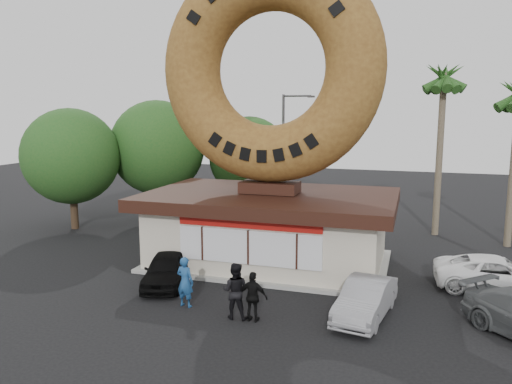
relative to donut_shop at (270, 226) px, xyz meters
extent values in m
plane|color=black|center=(0.00, -5.98, -1.77)|extent=(90.00, 90.00, 0.00)
cube|color=beige|center=(0.00, 0.02, -0.27)|extent=(10.00, 6.00, 3.00)
cube|color=#999993|center=(0.00, 0.02, -1.69)|extent=(10.60, 6.60, 0.15)
cube|color=#3F3F3F|center=(0.00, 0.02, 1.28)|extent=(10.00, 6.00, 0.10)
cube|color=black|center=(0.00, 0.02, 1.23)|extent=(11.20, 7.20, 0.55)
cube|color=silver|center=(0.00, -3.03, -0.22)|extent=(6.00, 0.12, 1.40)
cube|color=#A8130E|center=(0.00, -3.05, 0.78)|extent=(6.00, 0.10, 0.45)
cube|color=black|center=(0.00, 0.02, 1.78)|extent=(2.60, 1.40, 0.50)
torus|color=olive|center=(0.00, 0.02, 6.99)|extent=(9.92, 2.53, 9.92)
cylinder|color=#473321|center=(-9.50, 7.02, -0.12)|extent=(0.44, 0.44, 3.30)
sphere|color=#1D4F1C|center=(-9.50, 7.02, 2.88)|extent=(6.00, 6.00, 6.00)
cylinder|color=#473321|center=(-4.00, 9.02, -0.34)|extent=(0.44, 0.44, 2.86)
sphere|color=#1D4F1C|center=(-4.00, 9.02, 2.26)|extent=(5.20, 5.20, 5.20)
cylinder|color=#473321|center=(-13.00, 3.02, -0.23)|extent=(0.44, 0.44, 3.08)
sphere|color=#1D4F1C|center=(-13.00, 3.02, 2.57)|extent=(5.60, 5.60, 5.60)
cylinder|color=#726651|center=(7.50, 8.02, 2.73)|extent=(0.36, 0.36, 9.00)
cylinder|color=#59595E|center=(-2.00, 10.02, 2.23)|extent=(0.18, 0.18, 8.00)
cylinder|color=#59595E|center=(-1.10, 10.02, 6.13)|extent=(1.80, 0.12, 0.12)
cube|color=#59595E|center=(-0.20, 10.02, 6.08)|extent=(0.45, 0.20, 0.12)
imported|color=navy|center=(-1.43, -5.93, -0.85)|extent=(0.73, 0.54, 1.84)
imported|color=black|center=(0.63, -6.35, -0.80)|extent=(1.01, 0.82, 1.94)
imported|color=black|center=(1.30, -6.41, -0.91)|extent=(1.02, 0.47, 1.71)
imported|color=black|center=(-3.17, -4.12, -1.12)|extent=(2.53, 4.04, 1.28)
imported|color=#949498|center=(4.84, -4.94, -1.12)|extent=(1.99, 4.09, 1.29)
imported|color=white|center=(9.52, -0.72, -1.10)|extent=(4.88, 2.43, 1.33)
camera|label=1|loc=(6.19, -21.44, 5.21)|focal=35.00mm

